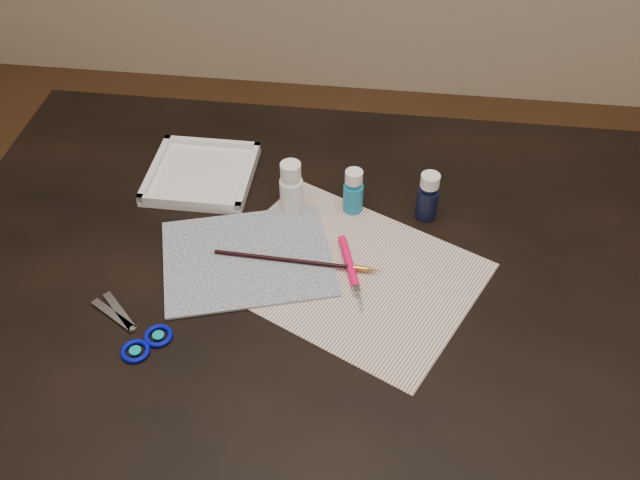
# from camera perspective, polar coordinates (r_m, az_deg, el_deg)

# --- Properties ---
(table) EXTENTS (1.30, 0.90, 0.75)m
(table) POSITION_cam_1_polar(r_m,az_deg,el_deg) (1.47, 0.00, -11.99)
(table) COLOR black
(table) RESTS_ON ground
(paper) EXTENTS (0.49, 0.45, 0.00)m
(paper) POSITION_cam_1_polar(r_m,az_deg,el_deg) (1.17, 2.24, -2.61)
(paper) COLOR white
(paper) RESTS_ON table
(canvas) EXTENTS (0.33, 0.29, 0.00)m
(canvas) POSITION_cam_1_polar(r_m,az_deg,el_deg) (1.19, -5.83, -1.43)
(canvas) COLOR #101E31
(canvas) RESTS_ON paper
(paint_bottle_white) EXTENTS (0.05, 0.05, 0.10)m
(paint_bottle_white) POSITION_cam_1_polar(r_m,az_deg,el_deg) (1.25, -2.32, 4.26)
(paint_bottle_white) COLOR white
(paint_bottle_white) RESTS_ON table
(paint_bottle_cyan) EXTENTS (0.04, 0.04, 0.09)m
(paint_bottle_cyan) POSITION_cam_1_polar(r_m,az_deg,el_deg) (1.25, 2.68, 3.93)
(paint_bottle_cyan) COLOR teal
(paint_bottle_cyan) RESTS_ON table
(paint_bottle_navy) EXTENTS (0.05, 0.05, 0.09)m
(paint_bottle_navy) POSITION_cam_1_polar(r_m,az_deg,el_deg) (1.25, 8.64, 3.48)
(paint_bottle_navy) COLOR black
(paint_bottle_navy) RESTS_ON table
(paintbrush) EXTENTS (0.28, 0.02, 0.01)m
(paintbrush) POSITION_cam_1_polar(r_m,az_deg,el_deg) (1.17, -1.84, -1.69)
(paintbrush) COLOR black
(paintbrush) RESTS_ON canvas
(craft_knife) EXTENTS (0.06, 0.16, 0.01)m
(craft_knife) POSITION_cam_1_polar(r_m,az_deg,el_deg) (1.15, 2.58, -2.69)
(craft_knife) COLOR #FF0953
(craft_knife) RESTS_ON paper
(scissors) EXTENTS (0.19, 0.16, 0.01)m
(scissors) POSITION_cam_1_polar(r_m,az_deg,el_deg) (1.13, -15.43, -6.64)
(scissors) COLOR silver
(scissors) RESTS_ON table
(palette_tray) EXTENTS (0.19, 0.19, 0.02)m
(palette_tray) POSITION_cam_1_polar(r_m,az_deg,el_deg) (1.36, -9.46, 5.29)
(palette_tray) COLOR white
(palette_tray) RESTS_ON table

